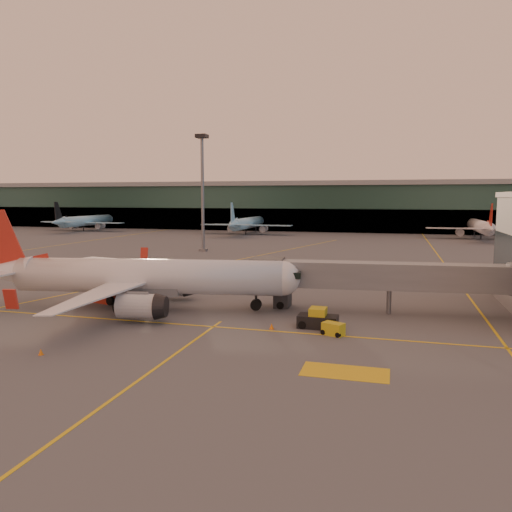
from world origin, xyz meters
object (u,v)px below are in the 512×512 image
(main_airplane, at_px, (138,278))
(catering_truck, at_px, (104,277))
(gpu_cart, at_px, (333,329))
(pushback_tug, at_px, (318,320))

(main_airplane, bearing_deg, catering_truck, 144.68)
(gpu_cart, xyz_separation_m, pushback_tug, (-1.67, 2.10, 0.22))
(gpu_cart, bearing_deg, pushback_tug, 152.02)
(main_airplane, distance_m, pushback_tug, 20.01)
(gpu_cart, bearing_deg, main_airplane, -168.14)
(main_airplane, xyz_separation_m, pushback_tug, (19.69, -2.33, -2.71))
(main_airplane, bearing_deg, gpu_cart, -21.22)
(gpu_cart, distance_m, pushback_tug, 2.69)
(main_airplane, xyz_separation_m, gpu_cart, (21.35, -4.43, -2.93))
(main_airplane, xyz_separation_m, catering_truck, (-5.95, 2.88, -0.69))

